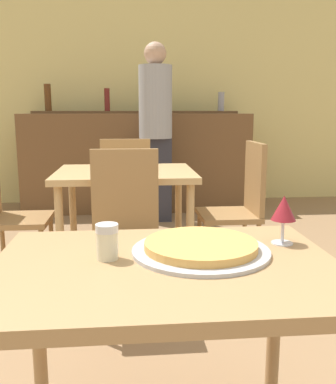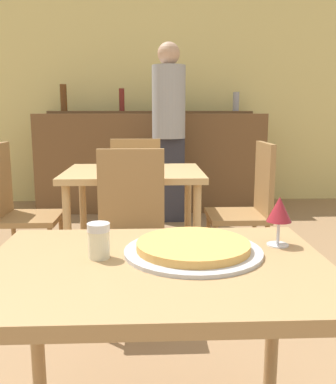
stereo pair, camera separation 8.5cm
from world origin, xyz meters
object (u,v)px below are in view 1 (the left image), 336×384
(chair_far_side_left, at_px, (5,206))
(chair_far_side_right, at_px, (240,202))
(pizza_tray, at_px, (201,248))
(person_standing, at_px, (156,126))
(chair_far_side_front, at_px, (125,224))
(wine_glass, at_px, (284,209))
(cheese_shaker, at_px, (107,241))
(chair_far_side_back, at_px, (126,190))

(chair_far_side_left, relative_size, chair_far_side_right, 1.00)
(chair_far_side_right, xyz_separation_m, pizza_tray, (-0.55, -1.61, 0.21))
(person_standing, bearing_deg, pizza_tray, -91.26)
(chair_far_side_right, bearing_deg, chair_far_side_front, -55.98)
(chair_far_side_left, height_order, wine_glass, chair_far_side_left)
(chair_far_side_right, relative_size, cheese_shaker, 8.95)
(chair_far_side_left, height_order, cheese_shaker, chair_far_side_left)
(chair_far_side_left, xyz_separation_m, wine_glass, (1.31, -1.54, 0.31))
(chair_far_side_front, xyz_separation_m, pizza_tray, (0.24, -1.07, 0.21))
(chair_far_side_back, xyz_separation_m, person_standing, (0.31, 1.06, 0.47))
(pizza_tray, height_order, person_standing, person_standing)
(chair_far_side_left, relative_size, wine_glass, 5.91)
(chair_far_side_front, xyz_separation_m, cheese_shaker, (-0.04, -1.10, 0.24))
(chair_far_side_front, relative_size, cheese_shaker, 8.95)
(person_standing, bearing_deg, chair_far_side_back, -106.17)
(chair_far_side_back, bearing_deg, person_standing, -106.17)
(chair_far_side_left, bearing_deg, chair_far_side_right, -90.00)
(chair_far_side_front, relative_size, wine_glass, 5.91)
(chair_far_side_front, height_order, chair_far_side_back, same)
(chair_far_side_back, xyz_separation_m, chair_far_side_right, (0.79, -0.53, 0.00))
(chair_far_side_back, distance_m, person_standing, 1.20)
(chair_far_side_front, distance_m, cheese_shaker, 1.13)
(chair_far_side_right, bearing_deg, wine_glass, -10.11)
(chair_far_side_right, bearing_deg, cheese_shaker, -26.98)
(chair_far_side_back, relative_size, chair_far_side_right, 1.00)
(chair_far_side_back, relative_size, wine_glass, 5.91)
(chair_far_side_right, height_order, person_standing, person_standing)
(chair_far_side_left, distance_m, cheese_shaker, 1.82)
(chair_far_side_back, xyz_separation_m, cheese_shaker, (-0.04, -2.17, 0.24))
(chair_far_side_left, distance_m, pizza_tray, 1.92)
(pizza_tray, bearing_deg, cheese_shaker, -173.87)
(chair_far_side_right, bearing_deg, chair_far_side_back, -124.02)
(chair_far_side_right, bearing_deg, chair_far_side_left, -90.00)
(pizza_tray, bearing_deg, chair_far_side_left, 122.58)
(cheese_shaker, distance_m, person_standing, 3.26)
(chair_far_side_left, xyz_separation_m, person_standing, (1.10, 1.59, 0.47))
(chair_far_side_right, distance_m, cheese_shaker, 1.85)
(chair_far_side_right, relative_size, pizza_tray, 2.24)
(person_standing, relative_size, wine_glass, 11.49)
(chair_far_side_back, bearing_deg, pizza_tray, 96.30)
(wine_glass, bearing_deg, person_standing, 93.82)
(chair_far_side_front, relative_size, chair_far_side_left, 1.00)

